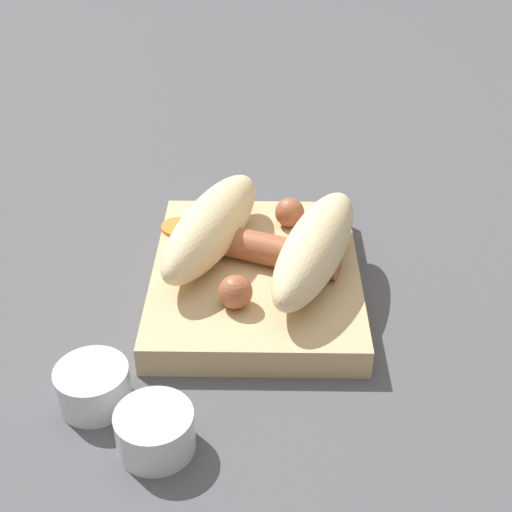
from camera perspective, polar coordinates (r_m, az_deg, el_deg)
The scene contains 7 objects.
ground_plane at distance 0.63m, azimuth 0.00°, elevation -2.65°, with size 3.00×3.00×0.00m, color #4C4C51.
food_tray at distance 0.63m, azimuth 0.00°, elevation -1.72°, with size 0.22×0.18×0.03m.
bread_roll at distance 0.61m, azimuth 0.51°, elevation 1.58°, with size 0.21×0.19×0.05m.
sausage at distance 0.62m, azimuth 0.71°, elevation 0.57°, with size 0.15×0.13×0.03m.
pickled_veggies at distance 0.67m, azimuth -4.63°, elevation 2.48°, with size 0.07×0.07×0.00m.
condiment_cup_near at distance 0.53m, azimuth -12.87°, elevation -10.25°, with size 0.05×0.05×0.03m.
condiment_cup_far at distance 0.50m, azimuth -8.06°, elevation -13.83°, with size 0.05×0.05×0.03m.
Camera 1 is at (0.51, 0.01, 0.38)m, focal length 50.00 mm.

